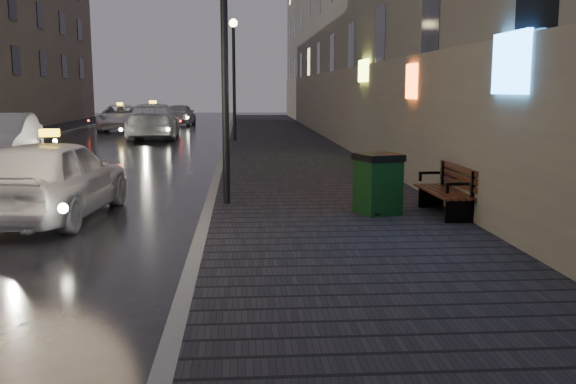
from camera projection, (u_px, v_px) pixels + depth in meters
The scene contains 14 objects.
ground at pixel (43, 317), 6.90m from camera, with size 120.00×120.00×0.00m, color black.
sidewalk at pixel (282, 144), 27.85m from camera, with size 4.60×58.00×0.15m, color black.
curb at pixel (226, 144), 27.68m from camera, with size 0.20×58.00×0.15m, color slate.
curb_far at pixel (15, 145), 27.05m from camera, with size 0.20×58.00×0.15m, color slate.
building_near at pixel (342, 4), 30.99m from camera, with size 1.80×50.00×13.00m, color #605B54.
building_far_c at pixel (10, 43), 43.47m from camera, with size 6.00×22.00×11.00m, color #6B6051.
lamp_near at pixel (224, 33), 12.39m from camera, with size 0.36×0.36×5.28m.
lamp_far at pixel (234, 64), 28.14m from camera, with size 0.36×0.36×5.28m.
bench at pixel (448, 190), 11.69m from camera, with size 0.68×1.80×0.91m.
trash_bin at pixel (378, 183), 11.79m from camera, with size 0.93×0.93×1.11m.
taxi_near at pixel (52, 178), 12.01m from camera, with size 1.83×4.55×1.55m, color silver.
taxi_mid at pixel (153, 121), 31.64m from camera, with size 2.40×5.91×1.71m, color white.
taxi_far at pixel (120, 118), 37.86m from camera, with size 2.47×5.35×1.49m, color silver.
car_far at pixel (180, 114), 42.71m from camera, with size 1.73×4.31×1.47m, color #AAABB2.
Camera 1 is at (2.17, -6.77, 2.43)m, focal length 40.00 mm.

